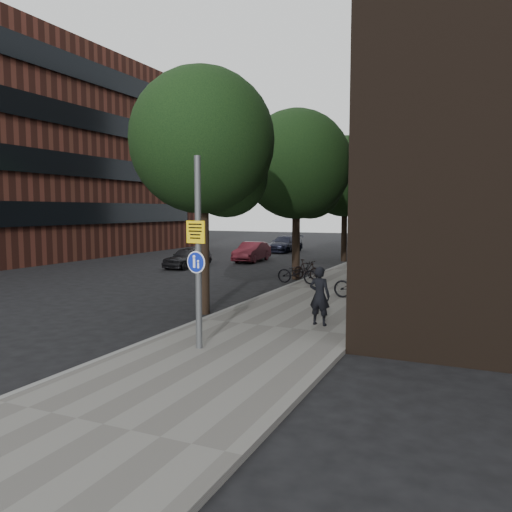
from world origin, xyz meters
The scene contains 15 objects.
ground centered at (0.00, 0.00, 0.00)m, with size 120.00×120.00×0.00m, color black.
sidewalk centered at (0.25, 10.00, 0.06)m, with size 4.50×60.00×0.12m, color #65625D.
curb_edge centered at (-2.00, 10.00, 0.07)m, with size 0.15×60.00×0.13m, color slate.
street_tree_near centered at (-2.53, 4.64, 5.11)m, with size 4.40×4.40×7.50m.
street_tree_mid centered at (-2.53, 13.14, 5.11)m, with size 5.00×5.00×7.80m.
street_tree_far centered at (-2.53, 22.14, 5.11)m, with size 5.00×5.00×7.80m.
signpost centered at (-0.53, 0.72, 2.28)m, with size 0.49×0.14×4.28m.
pedestrian centered at (1.28, 4.00, 0.92)m, with size 0.58×0.38×1.59m, color black.
parked_bike_facade_near centered at (1.39, 8.39, 0.60)m, with size 0.64×1.83×0.96m, color black.
parked_bike_facade_far centered at (2.00, 10.82, 0.67)m, with size 0.52×1.83×1.10m, color black.
parked_bike_curb_near centered at (-1.80, 10.97, 0.59)m, with size 0.62×1.77×0.93m, color black.
parked_bike_curb_far centered at (-1.80, 12.21, 0.57)m, with size 0.43×1.50×0.90m, color black.
parked_car_near centered at (-9.68, 14.90, 0.57)m, with size 1.36×3.37×1.15m, color black.
parked_car_mid centered at (-7.82, 19.49, 0.61)m, with size 1.29×3.70×1.22m, color maroon.
parked_car_far centered at (-8.51, 27.06, 0.62)m, with size 1.73×4.26×1.23m, color black.
Camera 1 is at (5.14, -8.80, 3.22)m, focal length 35.00 mm.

